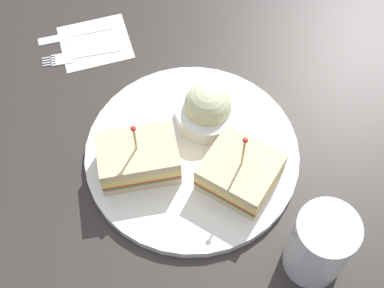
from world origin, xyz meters
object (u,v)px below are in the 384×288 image
Objects in this scene: sandwich_half_front at (138,158)px; knife at (71,35)px; coleslaw_bowl at (208,108)px; fork at (73,57)px; plate at (192,154)px; napkin at (95,42)px; sandwich_half_back at (240,172)px; drink_glass at (319,247)px.

knife is (7.02, 26.72, -3.79)cm from sandwich_half_front.
knife is (-5.23, 26.87, -3.67)cm from coleslaw_bowl.
fork is at bearing -122.05° from knife.
napkin is at bearing 85.40° from plate.
sandwich_half_back is 1.03× the size of napkin.
napkin is 4.45cm from fork.
plate is 8.20cm from sandwich_half_front.
plate is 2.62× the size of knife.
sandwich_half_back is 33.62cm from napkin.
coleslaw_bowl is at bearing 70.98° from sandwich_half_back.
knife is (0.05, 29.55, -0.52)cm from plate.
plate is 26.00cm from napkin.
napkin is 0.94× the size of fork.
sandwich_half_back reaches higher than plate.
drink_glass is (-0.42, -13.79, 1.30)cm from sandwich_half_back.
coleslaw_bowl reaches higher than knife.
sandwich_half_front is at bearing -101.40° from fork.
plate is 2.74× the size of napkin.
sandwich_half_front reaches higher than knife.
fork is (-4.45, -0.22, 0.10)cm from napkin.
drink_glass is at bearing -88.54° from knife.
knife is at bearing 101.00° from coleslaw_bowl.
fork is at bearing 78.60° from sandwich_half_front.
plate is 29.55cm from knife.
sandwich_half_back is at bearing -90.55° from napkin.
sandwich_half_back is 10.78cm from coleslaw_bowl.
knife is (-2.03, 3.64, 0.10)cm from napkin.
knife is at bearing 75.27° from sandwich_half_front.
sandwich_half_front is 1.09× the size of fork.
sandwich_half_front is 1.35× the size of coleslaw_bowl.
drink_glass is 0.98× the size of fork.
napkin is at bearing 2.77° from fork.
coleslaw_bowl is 24.53cm from fork.
plate reaches higher than napkin.
sandwich_half_front is 1.15× the size of napkin.
napkin is at bearing -60.84° from knife.
coleslaw_bowl reaches higher than fork.
plate is at bearing 93.62° from drink_glass.
plate is at bearing -84.75° from fork.
napkin is at bearing 89.11° from drink_glass.
fork is (-2.36, 25.69, -0.52)cm from plate.
sandwich_half_front is at bearing 130.20° from sandwich_half_back.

